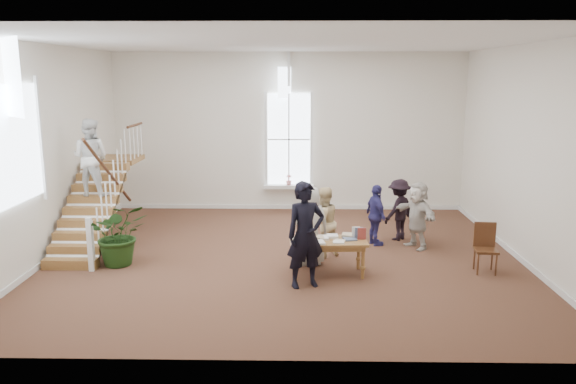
{
  "coord_description": "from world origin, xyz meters",
  "views": [
    {
      "loc": [
        0.29,
        -11.58,
        3.85
      ],
      "look_at": [
        0.06,
        0.4,
        1.35
      ],
      "focal_mm": 35.0,
      "sensor_mm": 36.0,
      "label": 1
    }
  ],
  "objects_px": {
    "woman_cluster_a": "(376,215)",
    "side_chair": "(485,245)",
    "woman_cluster_c": "(417,215)",
    "floor_plant": "(119,234)",
    "elderly_woman": "(310,225)",
    "person_yellow": "(323,222)",
    "woman_cluster_b": "(399,210)",
    "library_table": "(326,243)",
    "police_officer": "(306,235)"
  },
  "relations": [
    {
      "from": "woman_cluster_a",
      "to": "side_chair",
      "type": "relative_size",
      "value": 1.44
    },
    {
      "from": "library_table",
      "to": "police_officer",
      "type": "distance_m",
      "value": 0.86
    },
    {
      "from": "woman_cluster_a",
      "to": "floor_plant",
      "type": "height_order",
      "value": "woman_cluster_a"
    },
    {
      "from": "elderly_woman",
      "to": "person_yellow",
      "type": "distance_m",
      "value": 0.59
    },
    {
      "from": "woman_cluster_c",
      "to": "library_table",
      "type": "bearing_deg",
      "value": -77.77
    },
    {
      "from": "woman_cluster_c",
      "to": "side_chair",
      "type": "bearing_deg",
      "value": 6.56
    },
    {
      "from": "woman_cluster_c",
      "to": "elderly_woman",
      "type": "bearing_deg",
      "value": -91.76
    },
    {
      "from": "woman_cluster_a",
      "to": "side_chair",
      "type": "xyz_separation_m",
      "value": [
        1.94,
        -1.74,
        -0.16
      ]
    },
    {
      "from": "police_officer",
      "to": "elderly_woman",
      "type": "relative_size",
      "value": 1.19
    },
    {
      "from": "person_yellow",
      "to": "floor_plant",
      "type": "bearing_deg",
      "value": -26.19
    },
    {
      "from": "woman_cluster_b",
      "to": "woman_cluster_a",
      "type": "bearing_deg",
      "value": -8.85
    },
    {
      "from": "woman_cluster_c",
      "to": "floor_plant",
      "type": "distance_m",
      "value": 6.49
    },
    {
      "from": "elderly_woman",
      "to": "woman_cluster_b",
      "type": "relative_size",
      "value": 1.13
    },
    {
      "from": "person_yellow",
      "to": "woman_cluster_b",
      "type": "relative_size",
      "value": 1.05
    },
    {
      "from": "person_yellow",
      "to": "side_chair",
      "type": "bearing_deg",
      "value": 130.65
    },
    {
      "from": "floor_plant",
      "to": "woman_cluster_c",
      "type": "bearing_deg",
      "value": 11.36
    },
    {
      "from": "library_table",
      "to": "floor_plant",
      "type": "height_order",
      "value": "floor_plant"
    },
    {
      "from": "woman_cluster_a",
      "to": "side_chair",
      "type": "bearing_deg",
      "value": -150.77
    },
    {
      "from": "woman_cluster_b",
      "to": "side_chair",
      "type": "distance_m",
      "value": 2.58
    },
    {
      "from": "woman_cluster_b",
      "to": "woman_cluster_c",
      "type": "relative_size",
      "value": 0.96
    },
    {
      "from": "woman_cluster_b",
      "to": "floor_plant",
      "type": "bearing_deg",
      "value": -28.08
    },
    {
      "from": "police_officer",
      "to": "woman_cluster_b",
      "type": "bearing_deg",
      "value": 34.04
    },
    {
      "from": "library_table",
      "to": "elderly_woman",
      "type": "xyz_separation_m",
      "value": [
        -0.32,
        0.59,
        0.2
      ]
    },
    {
      "from": "floor_plant",
      "to": "library_table",
      "type": "bearing_deg",
      "value": -6.65
    },
    {
      "from": "library_table",
      "to": "woman_cluster_b",
      "type": "relative_size",
      "value": 1.05
    },
    {
      "from": "police_officer",
      "to": "person_yellow",
      "type": "height_order",
      "value": "police_officer"
    },
    {
      "from": "woman_cluster_a",
      "to": "woman_cluster_b",
      "type": "bearing_deg",
      "value": -72.04
    },
    {
      "from": "person_yellow",
      "to": "police_officer",
      "type": "bearing_deg",
      "value": 42.88
    },
    {
      "from": "library_table",
      "to": "person_yellow",
      "type": "bearing_deg",
      "value": 87.83
    },
    {
      "from": "elderly_woman",
      "to": "woman_cluster_a",
      "type": "bearing_deg",
      "value": -153.08
    },
    {
      "from": "library_table",
      "to": "person_yellow",
      "type": "relative_size",
      "value": 1.0
    },
    {
      "from": "side_chair",
      "to": "woman_cluster_c",
      "type": "bearing_deg",
      "value": 129.28
    },
    {
      "from": "elderly_woman",
      "to": "woman_cluster_b",
      "type": "distance_m",
      "value": 2.82
    },
    {
      "from": "woman_cluster_b",
      "to": "side_chair",
      "type": "xyz_separation_m",
      "value": [
        1.34,
        -2.19,
        -0.18
      ]
    },
    {
      "from": "person_yellow",
      "to": "woman_cluster_b",
      "type": "height_order",
      "value": "person_yellow"
    },
    {
      "from": "woman_cluster_b",
      "to": "woman_cluster_c",
      "type": "xyz_separation_m",
      "value": [
        0.3,
        -0.65,
        0.03
      ]
    },
    {
      "from": "elderly_woman",
      "to": "floor_plant",
      "type": "relative_size",
      "value": 1.27
    },
    {
      "from": "person_yellow",
      "to": "elderly_woman",
      "type": "bearing_deg",
      "value": 24.79
    },
    {
      "from": "elderly_woman",
      "to": "woman_cluster_b",
      "type": "bearing_deg",
      "value": -154.38
    },
    {
      "from": "person_yellow",
      "to": "floor_plant",
      "type": "xyz_separation_m",
      "value": [
        -4.22,
        -0.6,
        -0.11
      ]
    },
    {
      "from": "woman_cluster_b",
      "to": "floor_plant",
      "type": "height_order",
      "value": "woman_cluster_b"
    },
    {
      "from": "police_officer",
      "to": "side_chair",
      "type": "bearing_deg",
      "value": -5.96
    },
    {
      "from": "library_table",
      "to": "elderly_woman",
      "type": "bearing_deg",
      "value": 115.15
    },
    {
      "from": "person_yellow",
      "to": "woman_cluster_a",
      "type": "distance_m",
      "value": 1.53
    },
    {
      "from": "elderly_woman",
      "to": "side_chair",
      "type": "height_order",
      "value": "elderly_woman"
    },
    {
      "from": "woman_cluster_a",
      "to": "floor_plant",
      "type": "relative_size",
      "value": 1.09
    },
    {
      "from": "police_officer",
      "to": "woman_cluster_a",
      "type": "height_order",
      "value": "police_officer"
    },
    {
      "from": "police_officer",
      "to": "floor_plant",
      "type": "height_order",
      "value": "police_officer"
    },
    {
      "from": "floor_plant",
      "to": "elderly_woman",
      "type": "bearing_deg",
      "value": 1.42
    },
    {
      "from": "police_officer",
      "to": "woman_cluster_a",
      "type": "distance_m",
      "value": 3.12
    }
  ]
}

